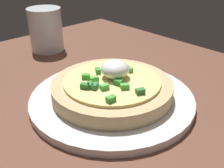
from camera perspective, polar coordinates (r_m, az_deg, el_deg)
dining_table at (r=39.13cm, az=-1.86°, el=-10.73°), size 91.93×78.93×2.73cm
plate at (r=43.57cm, az=0.00°, el=-3.04°), size 26.51×26.51×1.24cm
pizza at (r=42.54cm, az=0.02°, el=-0.57°), size 19.34×19.34×5.61cm
cup_near at (r=65.70cm, az=-14.01°, el=11.12°), size 7.75×7.75×10.01cm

